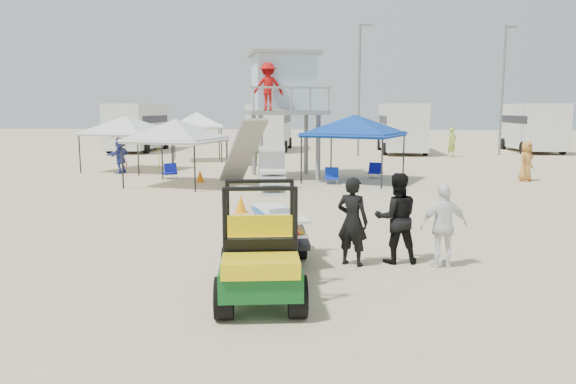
# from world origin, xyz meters

# --- Properties ---
(ground) EXTENTS (140.00, 140.00, 0.00)m
(ground) POSITION_xyz_m (0.00, 0.00, 0.00)
(ground) COLOR beige
(ground) RESTS_ON ground
(utility_cart) EXTENTS (1.48, 2.51, 1.80)m
(utility_cart) POSITION_xyz_m (0.25, 0.34, 0.84)
(utility_cart) COLOR #0C4C19
(utility_cart) RESTS_ON ground
(surf_trailer) EXTENTS (1.47, 2.37, 1.96)m
(surf_trailer) POSITION_xyz_m (0.25, 2.67, 0.80)
(surf_trailer) COLOR black
(surf_trailer) RESTS_ON ground
(man_left) EXTENTS (0.73, 0.63, 1.70)m
(man_left) POSITION_xyz_m (1.77, 2.37, 0.85)
(man_left) COLOR black
(man_left) RESTS_ON ground
(man_mid) EXTENTS (0.92, 0.76, 1.75)m
(man_mid) POSITION_xyz_m (2.62, 2.62, 0.87)
(man_mid) COLOR black
(man_mid) RESTS_ON ground
(man_right) EXTENTS (0.98, 0.58, 1.57)m
(man_right) POSITION_xyz_m (3.47, 2.37, 0.79)
(man_right) COLOR white
(man_right) RESTS_ON ground
(lifeguard_tower) EXTENTS (3.94, 3.94, 5.16)m
(lifeguard_tower) POSITION_xyz_m (-0.73, 15.89, 3.85)
(lifeguard_tower) COLOR gray
(lifeguard_tower) RESTS_ON ground
(canopy_blue) EXTENTS (4.41, 4.41, 3.11)m
(canopy_blue) POSITION_xyz_m (2.28, 14.80, 2.56)
(canopy_blue) COLOR black
(canopy_blue) RESTS_ON ground
(canopy_white_a) EXTENTS (3.68, 3.68, 2.95)m
(canopy_white_a) POSITION_xyz_m (-4.59, 13.10, 2.40)
(canopy_white_a) COLOR black
(canopy_white_a) RESTS_ON ground
(canopy_white_b) EXTENTS (3.83, 3.83, 3.00)m
(canopy_white_b) POSITION_xyz_m (-8.31, 17.87, 2.45)
(canopy_white_b) COLOR black
(canopy_white_b) RESTS_ON ground
(canopy_white_c) EXTENTS (3.33, 3.33, 3.15)m
(canopy_white_c) POSITION_xyz_m (-6.21, 23.10, 2.60)
(canopy_white_c) COLOR black
(canopy_white_c) RESTS_ON ground
(umbrella_a) EXTENTS (1.96, 2.00, 1.77)m
(umbrella_a) POSITION_xyz_m (-8.88, 19.11, 0.88)
(umbrella_a) COLOR red
(umbrella_a) RESTS_ON ground
(umbrella_b) EXTENTS (2.64, 2.63, 1.72)m
(umbrella_b) POSITION_xyz_m (-6.96, 18.49, 0.86)
(umbrella_b) COLOR #CFCE12
(umbrella_b) RESTS_ON ground
(cone_near) EXTENTS (0.34, 0.34, 0.50)m
(cone_near) POSITION_xyz_m (-1.21, 7.53, 0.25)
(cone_near) COLOR #FF9508
(cone_near) RESTS_ON ground
(cone_far) EXTENTS (0.34, 0.34, 0.50)m
(cone_far) POSITION_xyz_m (-3.91, 14.01, 0.25)
(cone_far) COLOR orange
(cone_far) RESTS_ON ground
(beach_chair_a) EXTENTS (0.73, 0.83, 0.64)m
(beach_chair_a) POSITION_xyz_m (-5.49, 15.17, 0.31)
(beach_chair_a) COLOR #0E179F
(beach_chair_a) RESTS_ON ground
(beach_chair_b) EXTENTS (0.54, 0.58, 0.64)m
(beach_chair_b) POSITION_xyz_m (1.37, 14.02, 0.31)
(beach_chair_b) COLOR #0F2DAC
(beach_chair_b) RESTS_ON ground
(beach_chair_c) EXTENTS (0.69, 0.76, 0.64)m
(beach_chair_c) POSITION_xyz_m (3.24, 16.14, 0.31)
(beach_chair_c) COLOR #0D1297
(beach_chair_c) RESTS_ON ground
(rv_far_left) EXTENTS (2.64, 6.80, 3.25)m
(rv_far_left) POSITION_xyz_m (-12.00, 29.99, 1.80)
(rv_far_left) COLOR silver
(rv_far_left) RESTS_ON ground
(rv_mid_left) EXTENTS (2.65, 6.50, 3.25)m
(rv_mid_left) POSITION_xyz_m (-3.00, 31.49, 1.80)
(rv_mid_left) COLOR silver
(rv_mid_left) RESTS_ON ground
(rv_mid_right) EXTENTS (2.64, 7.00, 3.25)m
(rv_mid_right) POSITION_xyz_m (6.00, 29.99, 1.80)
(rv_mid_right) COLOR silver
(rv_mid_right) RESTS_ON ground
(rv_far_right) EXTENTS (2.64, 6.60, 3.25)m
(rv_far_right) POSITION_xyz_m (15.00, 31.49, 1.80)
(rv_far_right) COLOR silver
(rv_far_right) RESTS_ON ground
(light_pole_left) EXTENTS (0.14, 0.14, 8.00)m
(light_pole_left) POSITION_xyz_m (3.00, 27.00, 4.00)
(light_pole_left) COLOR slate
(light_pole_left) RESTS_ON ground
(light_pole_right) EXTENTS (0.14, 0.14, 8.00)m
(light_pole_right) POSITION_xyz_m (12.00, 28.50, 4.00)
(light_pole_right) COLOR slate
(light_pole_right) RESTS_ON ground
(distant_beachgoers) EXTENTS (18.42, 12.18, 1.86)m
(distant_beachgoers) POSITION_xyz_m (-0.68, 19.15, 0.86)
(distant_beachgoers) COLOR #3748A7
(distant_beachgoers) RESTS_ON ground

